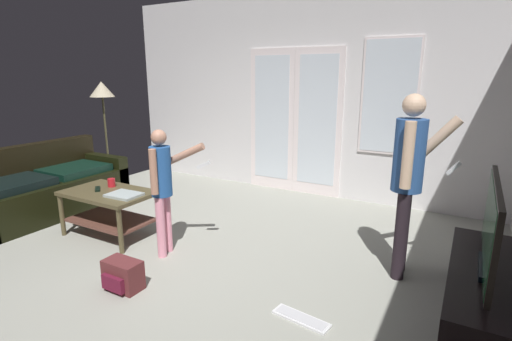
# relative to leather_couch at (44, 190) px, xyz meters

# --- Properties ---
(ground_plane) EXTENTS (5.83, 5.60, 0.02)m
(ground_plane) POSITION_rel_leather_couch_xyz_m (2.37, -0.25, -0.32)
(ground_plane) COLOR #9A9B8F
(wall_back_with_doors) EXTENTS (5.83, 0.09, 2.93)m
(wall_back_with_doors) POSITION_rel_leather_couch_xyz_m (2.40, 2.52, 1.11)
(wall_back_with_doors) COLOR silver
(wall_back_with_doors) RESTS_ON ground_plane
(leather_couch) EXTENTS (0.87, 1.95, 0.87)m
(leather_couch) POSITION_rel_leather_couch_xyz_m (0.00, 0.00, 0.00)
(leather_couch) COLOR black
(leather_couch) RESTS_ON ground_plane
(coffee_table) EXTENTS (0.99, 0.62, 0.51)m
(coffee_table) POSITION_rel_leather_couch_xyz_m (1.29, -0.06, 0.06)
(coffee_table) COLOR brown
(coffee_table) RESTS_ON ground_plane
(tv_stand) EXTENTS (0.44, 1.53, 0.44)m
(tv_stand) POSITION_rel_leather_couch_xyz_m (4.88, 0.10, -0.09)
(tv_stand) COLOR black
(tv_stand) RESTS_ON ground_plane
(flat_screen_tv) EXTENTS (0.08, 1.23, 0.62)m
(flat_screen_tv) POSITION_rel_leather_couch_xyz_m (4.88, 0.10, 0.44)
(flat_screen_tv) COLOR black
(flat_screen_tv) RESTS_ON tv_stand
(person_adult) EXTENTS (0.52, 0.46, 1.61)m
(person_adult) POSITION_rel_leather_couch_xyz_m (4.27, 0.60, 0.65)
(person_adult) COLOR black
(person_adult) RESTS_ON ground_plane
(person_child) EXTENTS (0.51, 0.43, 1.26)m
(person_child) POSITION_rel_leather_couch_xyz_m (2.16, -0.12, 0.45)
(person_child) COLOR pink
(person_child) RESTS_ON ground_plane
(floor_lamp) EXTENTS (0.37, 0.37, 1.65)m
(floor_lamp) POSITION_rel_leather_couch_xyz_m (-0.30, 1.28, 1.13)
(floor_lamp) COLOR #342F2E
(floor_lamp) RESTS_ON ground_plane
(backpack) EXTENTS (0.33, 0.22, 0.25)m
(backpack) POSITION_rel_leather_couch_xyz_m (2.29, -0.80, -0.19)
(backpack) COLOR #5C2728
(backpack) RESTS_ON ground_plane
(loose_keyboard) EXTENTS (0.45, 0.19, 0.02)m
(loose_keyboard) POSITION_rel_leather_couch_xyz_m (3.76, -0.46, -0.30)
(loose_keyboard) COLOR white
(loose_keyboard) RESTS_ON ground_plane
(laptop_closed) EXTENTS (0.35, 0.27, 0.03)m
(laptop_closed) POSITION_rel_leather_couch_xyz_m (1.58, -0.10, 0.21)
(laptop_closed) COLOR #AEBBBB
(laptop_closed) RESTS_ON coffee_table
(cup_near_edge) EXTENTS (0.08, 0.08, 0.09)m
(cup_near_edge) POSITION_rel_leather_couch_xyz_m (1.18, 0.08, 0.25)
(cup_near_edge) COLOR red
(cup_near_edge) RESTS_ON coffee_table
(tv_remote_black) EXTENTS (0.16, 0.15, 0.02)m
(tv_remote_black) POSITION_rel_leather_couch_xyz_m (1.15, -0.09, 0.21)
(tv_remote_black) COLOR black
(tv_remote_black) RESTS_ON coffee_table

